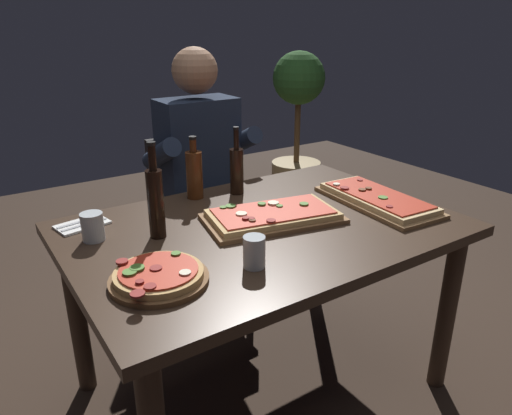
% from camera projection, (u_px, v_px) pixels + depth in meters
% --- Properties ---
extents(ground_plane, '(6.40, 6.40, 0.00)m').
position_uv_depth(ground_plane, '(263.00, 384.00, 2.03)').
color(ground_plane, '#38281E').
extents(dining_table, '(1.40, 0.96, 0.74)m').
position_uv_depth(dining_table, '(263.00, 247.00, 1.79)').
color(dining_table, '#3D2B1E').
rests_on(dining_table, ground_plane).
extents(pizza_rectangular_front, '(0.55, 0.37, 0.05)m').
position_uv_depth(pizza_rectangular_front, '(273.00, 216.00, 1.78)').
color(pizza_rectangular_front, brown).
rests_on(pizza_rectangular_front, dining_table).
extents(pizza_rectangular_left, '(0.28, 0.54, 0.05)m').
position_uv_depth(pizza_rectangular_left, '(377.00, 199.00, 1.95)').
color(pizza_rectangular_left, olive).
rests_on(pizza_rectangular_left, dining_table).
extents(pizza_round_far, '(0.29, 0.29, 0.05)m').
position_uv_depth(pizza_round_far, '(159.00, 276.00, 1.36)').
color(pizza_round_far, brown).
rests_on(pizza_round_far, dining_table).
extents(wine_bottle_dark, '(0.06, 0.06, 0.29)m').
position_uv_depth(wine_bottle_dark, '(237.00, 169.00, 2.03)').
color(wine_bottle_dark, black).
rests_on(wine_bottle_dark, dining_table).
extents(oil_bottle_amber, '(0.07, 0.07, 0.26)m').
position_uv_depth(oil_bottle_amber, '(194.00, 174.00, 1.98)').
color(oil_bottle_amber, '#47230F').
rests_on(oil_bottle_amber, dining_table).
extents(vinegar_bottle_green, '(0.06, 0.06, 0.34)m').
position_uv_depth(vinegar_bottle_green, '(156.00, 200.00, 1.61)').
color(vinegar_bottle_green, black).
rests_on(vinegar_bottle_green, dining_table).
extents(tumbler_near_camera, '(0.07, 0.07, 0.10)m').
position_uv_depth(tumbler_near_camera, '(254.00, 252.00, 1.44)').
color(tumbler_near_camera, silver).
rests_on(tumbler_near_camera, dining_table).
extents(tumbler_far_side, '(0.08, 0.08, 0.10)m').
position_uv_depth(tumbler_far_side, '(93.00, 228.00, 1.62)').
color(tumbler_far_side, silver).
rests_on(tumbler_far_side, dining_table).
extents(napkin_cutlery_set, '(0.20, 0.14, 0.01)m').
position_uv_depth(napkin_cutlery_set, '(82.00, 224.00, 1.74)').
color(napkin_cutlery_set, white).
rests_on(napkin_cutlery_set, dining_table).
extents(diner_chair, '(0.44, 0.44, 0.87)m').
position_uv_depth(diner_chair, '(195.00, 209.00, 2.58)').
color(diner_chair, black).
rests_on(diner_chair, ground_plane).
extents(seated_diner, '(0.53, 0.41, 1.33)m').
position_uv_depth(seated_diner, '(203.00, 169.00, 2.40)').
color(seated_diner, '#23232D').
rests_on(seated_diner, ground_plane).
extents(potted_plant_corner, '(0.39, 0.39, 1.24)m').
position_uv_depth(potted_plant_corner, '(297.00, 133.00, 3.71)').
color(potted_plant_corner, tan).
rests_on(potted_plant_corner, ground_plane).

